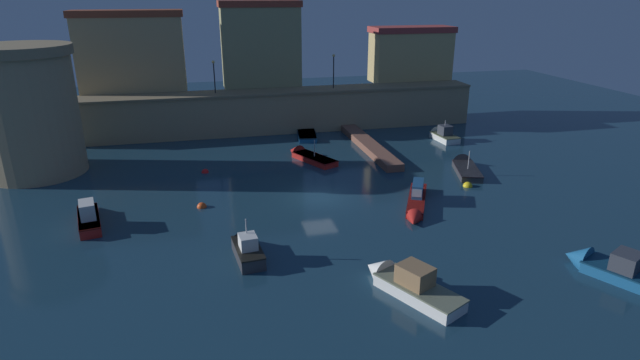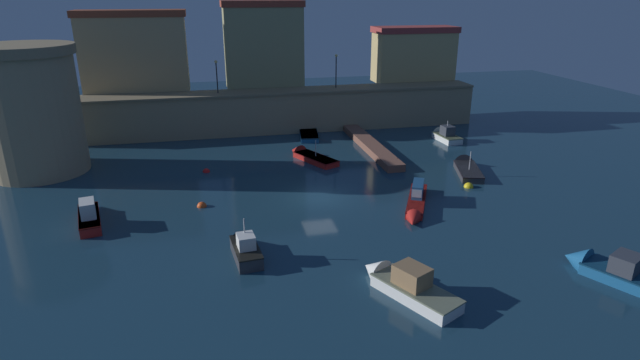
{
  "view_description": "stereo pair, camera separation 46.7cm",
  "coord_description": "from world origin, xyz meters",
  "px_view_note": "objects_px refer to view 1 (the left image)",
  "views": [
    {
      "loc": [
        -8.48,
        -35.44,
        14.93
      ],
      "look_at": [
        0.0,
        -0.16,
        1.5
      ],
      "focal_mm": 28.76,
      "sensor_mm": 36.0,
      "label": 1
    },
    {
      "loc": [
        -8.02,
        -35.55,
        14.93
      ],
      "look_at": [
        0.0,
        -0.16,
        1.5
      ],
      "focal_mm": 28.76,
      "sensor_mm": 36.0,
      "label": 2
    }
  ],
  "objects_px": {
    "moored_boat_6": "(306,156)",
    "quay_lamp_0": "(214,71)",
    "moored_boat_1": "(416,202)",
    "moored_boat_3": "(611,268)",
    "mooring_buoy_0": "(202,207)",
    "mooring_buoy_1": "(205,172)",
    "moored_boat_2": "(442,135)",
    "moored_boat_8": "(246,247)",
    "fortress_tower": "(28,111)",
    "moored_boat_7": "(464,166)",
    "moored_boat_5": "(306,131)",
    "moored_boat_4": "(88,215)",
    "moored_boat_0": "(405,282)",
    "mooring_buoy_2": "(468,186)",
    "quay_lamp_1": "(334,66)"
  },
  "relations": [
    {
      "from": "moored_boat_4",
      "to": "moored_boat_1",
      "type": "bearing_deg",
      "value": -108.82
    },
    {
      "from": "fortress_tower",
      "to": "moored_boat_3",
      "type": "xyz_separation_m",
      "value": [
        35.51,
        -26.18,
        -5.02
      ]
    },
    {
      "from": "quay_lamp_1",
      "to": "moored_boat_0",
      "type": "distance_m",
      "value": 35.35
    },
    {
      "from": "moored_boat_5",
      "to": "mooring_buoy_1",
      "type": "height_order",
      "value": "moored_boat_5"
    },
    {
      "from": "moored_boat_3",
      "to": "moored_boat_8",
      "type": "relative_size",
      "value": 1.37
    },
    {
      "from": "moored_boat_8",
      "to": "quay_lamp_1",
      "type": "bearing_deg",
      "value": -30.02
    },
    {
      "from": "moored_boat_2",
      "to": "moored_boat_5",
      "type": "xyz_separation_m",
      "value": [
        -13.66,
        5.65,
        -0.22
      ]
    },
    {
      "from": "moored_boat_2",
      "to": "moored_boat_8",
      "type": "bearing_deg",
      "value": 127.94
    },
    {
      "from": "quay_lamp_0",
      "to": "moored_boat_8",
      "type": "bearing_deg",
      "value": -89.59
    },
    {
      "from": "moored_boat_3",
      "to": "moored_boat_6",
      "type": "xyz_separation_m",
      "value": [
        -12.05,
        24.72,
        -0.2
      ]
    },
    {
      "from": "moored_boat_3",
      "to": "moored_boat_5",
      "type": "bearing_deg",
      "value": -10.9
    },
    {
      "from": "quay_lamp_0",
      "to": "moored_boat_6",
      "type": "xyz_separation_m",
      "value": [
        7.65,
        -10.84,
        -6.6
      ]
    },
    {
      "from": "moored_boat_3",
      "to": "quay_lamp_1",
      "type": "bearing_deg",
      "value": -17.31
    },
    {
      "from": "moored_boat_2",
      "to": "mooring_buoy_0",
      "type": "relative_size",
      "value": 6.44
    },
    {
      "from": "moored_boat_0",
      "to": "moored_boat_7",
      "type": "distance_m",
      "value": 21.25
    },
    {
      "from": "moored_boat_8",
      "to": "mooring_buoy_1",
      "type": "height_order",
      "value": "moored_boat_8"
    },
    {
      "from": "moored_boat_5",
      "to": "moored_boat_7",
      "type": "bearing_deg",
      "value": -135.72
    },
    {
      "from": "fortress_tower",
      "to": "moored_boat_1",
      "type": "relative_size",
      "value": 1.54
    },
    {
      "from": "moored_boat_0",
      "to": "moored_boat_4",
      "type": "xyz_separation_m",
      "value": [
        -17.77,
        13.07,
        0.03
      ]
    },
    {
      "from": "moored_boat_0",
      "to": "moored_boat_8",
      "type": "distance_m",
      "value": 9.67
    },
    {
      "from": "moored_boat_5",
      "to": "moored_boat_8",
      "type": "height_order",
      "value": "moored_boat_8"
    },
    {
      "from": "quay_lamp_1",
      "to": "mooring_buoy_2",
      "type": "xyz_separation_m",
      "value": [
        5.71,
        -21.12,
        -7.06
      ]
    },
    {
      "from": "mooring_buoy_1",
      "to": "moored_boat_4",
      "type": "bearing_deg",
      "value": -132.84
    },
    {
      "from": "moored_boat_1",
      "to": "moored_boat_3",
      "type": "distance_m",
      "value": 13.24
    },
    {
      "from": "moored_boat_2",
      "to": "moored_boat_8",
      "type": "xyz_separation_m",
      "value": [
        -22.96,
        -21.0,
        0.06
      ]
    },
    {
      "from": "moored_boat_0",
      "to": "mooring_buoy_0",
      "type": "distance_m",
      "value": 17.29
    },
    {
      "from": "fortress_tower",
      "to": "moored_boat_5",
      "type": "xyz_separation_m",
      "value": [
        25.31,
        7.48,
        -5.23
      ]
    },
    {
      "from": "moored_boat_6",
      "to": "quay_lamp_0",
      "type": "bearing_deg",
      "value": 9.07
    },
    {
      "from": "moored_boat_6",
      "to": "mooring_buoy_0",
      "type": "xyz_separation_m",
      "value": [
        -9.91,
        -9.56,
        -0.28
      ]
    },
    {
      "from": "mooring_buoy_2",
      "to": "mooring_buoy_1",
      "type": "bearing_deg",
      "value": 157.68
    },
    {
      "from": "moored_boat_1",
      "to": "mooring_buoy_2",
      "type": "relative_size",
      "value": 9.29
    },
    {
      "from": "moored_boat_6",
      "to": "mooring_buoy_2",
      "type": "relative_size",
      "value": 8.31
    },
    {
      "from": "fortress_tower",
      "to": "moored_boat_7",
      "type": "relative_size",
      "value": 1.76
    },
    {
      "from": "mooring_buoy_0",
      "to": "mooring_buoy_2",
      "type": "distance_m",
      "value": 21.13
    },
    {
      "from": "moored_boat_4",
      "to": "moored_boat_8",
      "type": "height_order",
      "value": "moored_boat_8"
    },
    {
      "from": "moored_boat_3",
      "to": "mooring_buoy_0",
      "type": "distance_m",
      "value": 26.69
    },
    {
      "from": "quay_lamp_1",
      "to": "moored_boat_2",
      "type": "height_order",
      "value": "quay_lamp_1"
    },
    {
      "from": "mooring_buoy_1",
      "to": "quay_lamp_0",
      "type": "bearing_deg",
      "value": 81.9
    },
    {
      "from": "moored_boat_1",
      "to": "moored_boat_6",
      "type": "relative_size",
      "value": 1.12
    },
    {
      "from": "quay_lamp_0",
      "to": "moored_boat_3",
      "type": "xyz_separation_m",
      "value": [
        19.7,
        -35.56,
        -6.41
      ]
    },
    {
      "from": "moored_boat_7",
      "to": "quay_lamp_0",
      "type": "bearing_deg",
      "value": 67.43
    },
    {
      "from": "moored_boat_7",
      "to": "mooring_buoy_0",
      "type": "xyz_separation_m",
      "value": [
        -22.86,
        -3.12,
        -0.31
      ]
    },
    {
      "from": "moored_boat_0",
      "to": "mooring_buoy_2",
      "type": "relative_size",
      "value": 8.2
    },
    {
      "from": "moored_boat_6",
      "to": "moored_boat_8",
      "type": "height_order",
      "value": "moored_boat_8"
    },
    {
      "from": "fortress_tower",
      "to": "moored_boat_7",
      "type": "height_order",
      "value": "fortress_tower"
    },
    {
      "from": "mooring_buoy_0",
      "to": "mooring_buoy_1",
      "type": "height_order",
      "value": "mooring_buoy_0"
    },
    {
      "from": "moored_boat_1",
      "to": "moored_boat_3",
      "type": "relative_size",
      "value": 1.17
    },
    {
      "from": "moored_boat_5",
      "to": "mooring_buoy_1",
      "type": "distance_m",
      "value": 15.59
    },
    {
      "from": "moored_boat_2",
      "to": "mooring_buoy_2",
      "type": "height_order",
      "value": "moored_boat_2"
    },
    {
      "from": "quay_lamp_0",
      "to": "moored_boat_2",
      "type": "distance_m",
      "value": 25.19
    }
  ]
}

